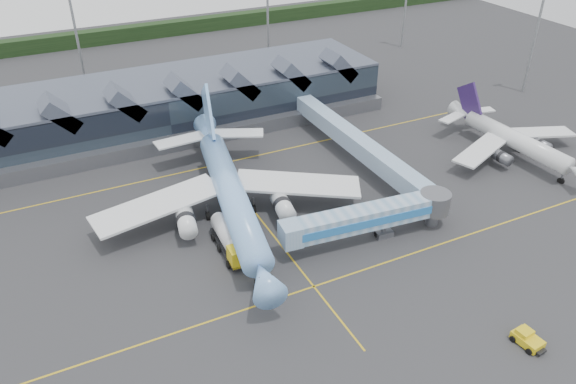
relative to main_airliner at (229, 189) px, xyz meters
name	(u,v)px	position (x,y,z in m)	size (l,w,h in m)	color
ground	(286,252)	(3.51, -12.18, -4.48)	(260.00, 260.00, 0.00)	#272729
taxi_stripes	(258,216)	(3.51, -2.18, -4.48)	(120.00, 60.00, 0.01)	gold
tree_line_far	(119,35)	(3.51, 97.82, -2.48)	(260.00, 4.00, 4.00)	black
terminal	(157,105)	(-1.55, 35.18, 0.40)	(90.00, 22.25, 12.52)	black
light_masts	(248,30)	(24.51, 50.62, 8.01)	(132.40, 42.56, 22.45)	gray
main_airliner	(229,189)	(0.00, 0.00, 0.00)	(40.70, 47.35, 15.25)	#76A2EE
regional_jet	(511,138)	(52.45, -4.03, -1.12)	(28.30, 30.83, 10.59)	silver
jet_bridge	(378,216)	(16.62, -14.67, -0.79)	(26.09, 6.14, 5.49)	#7199BC
fuel_truck	(229,238)	(-3.40, -8.28, -2.46)	(3.44, 10.80, 3.61)	black
pushback_tug	(527,339)	(20.51, -39.26, -3.74)	(2.68, 3.92, 1.65)	gold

